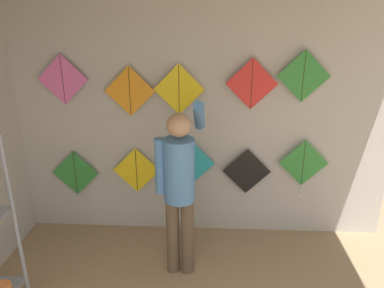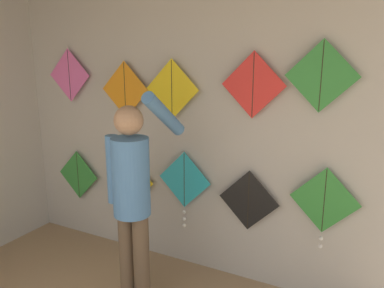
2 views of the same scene
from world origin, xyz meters
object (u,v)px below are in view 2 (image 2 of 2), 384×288
(kite_2, at_px, (184,184))
(kite_4, at_px, (324,204))
(kite_9, at_px, (322,76))
(kite_7, at_px, (172,89))
(kite_3, at_px, (248,200))
(kite_1, at_px, (131,180))
(kite_8, at_px, (253,85))
(kite_5, at_px, (69,75))
(kite_0, at_px, (78,175))
(kite_6, at_px, (125,90))
(shopkeeper, at_px, (133,191))

(kite_2, distance_m, kite_4, 1.26)
(kite_2, bearing_deg, kite_9, 0.05)
(kite_4, xyz_separation_m, kite_7, (-1.39, 0.00, 0.84))
(kite_7, bearing_deg, kite_9, 0.00)
(kite_7, bearing_deg, kite_3, 0.00)
(kite_1, xyz_separation_m, kite_8, (1.27, 0.00, 1.02))
(kite_7, bearing_deg, kite_5, 180.00)
(kite_5, xyz_separation_m, kite_8, (2.01, 0.00, -0.03))
(kite_5, height_order, kite_7, kite_5)
(kite_8, bearing_deg, kite_0, 180.00)
(kite_4, bearing_deg, kite_0, 179.98)
(kite_2, height_order, kite_8, kite_8)
(kite_4, distance_m, kite_7, 1.62)
(kite_1, distance_m, kite_8, 1.63)
(kite_3, xyz_separation_m, kite_9, (0.53, 0.00, 1.09))
(kite_8, bearing_deg, kite_9, 0.00)
(kite_0, height_order, kite_9, kite_9)
(kite_3, height_order, kite_5, kite_5)
(kite_1, bearing_deg, kite_8, 0.00)
(kite_5, distance_m, kite_8, 2.01)
(kite_4, xyz_separation_m, kite_5, (-2.63, 0.00, 0.94))
(kite_1, height_order, kite_6, kite_6)
(shopkeeper, xyz_separation_m, kite_9, (1.23, 0.72, 0.88))
(kite_2, distance_m, kite_5, 1.68)
(kite_3, xyz_separation_m, kite_4, (0.63, -0.00, 0.09))
(shopkeeper, bearing_deg, kite_6, 131.06)
(kite_0, height_order, kite_2, kite_2)
(shopkeeper, bearing_deg, kite_7, 96.52)
(kite_4, bearing_deg, kite_1, 179.98)
(kite_3, distance_m, kite_5, 2.25)
(kite_2, height_order, kite_7, kite_7)
(kite_2, bearing_deg, kite_4, 0.01)
(kite_1, xyz_separation_m, kite_7, (0.50, 0.00, 0.95))
(kite_7, distance_m, kite_8, 0.77)
(kite_8, bearing_deg, kite_1, 180.00)
(kite_2, bearing_deg, kite_8, 0.09)
(kite_3, distance_m, kite_8, 1.00)
(kite_4, height_order, kite_9, kite_9)
(kite_6, relative_size, kite_7, 1.00)
(kite_1, distance_m, kite_7, 1.08)
(kite_6, height_order, kite_7, kite_7)
(kite_5, bearing_deg, kite_2, -0.04)
(kite_2, xyz_separation_m, kite_6, (-0.65, 0.00, 0.86))
(kite_6, bearing_deg, kite_9, 0.00)
(kite_0, distance_m, kite_3, 1.99)
(kite_1, relative_size, kite_8, 1.00)
(kite_8, xyz_separation_m, kite_9, (0.53, 0.00, 0.09))
(kite_8, bearing_deg, kite_7, 180.00)
(kite_3, relative_size, kite_9, 1.00)
(kite_3, bearing_deg, kite_5, 180.00)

